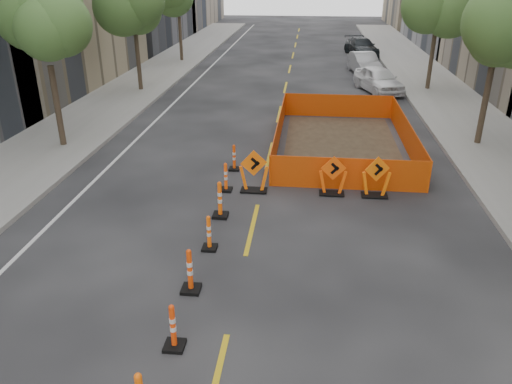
# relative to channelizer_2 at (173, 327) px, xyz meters

# --- Properties ---
(ground_plane) EXTENTS (140.00, 140.00, 0.00)m
(ground_plane) POSITION_rel_channelizer_2_xyz_m (0.95, 0.96, -0.50)
(ground_plane) COLOR black
(sidewalk_left) EXTENTS (4.00, 90.00, 0.15)m
(sidewalk_left) POSITION_rel_channelizer_2_xyz_m (-8.05, 12.96, -0.43)
(sidewalk_left) COLOR gray
(sidewalk_left) RESTS_ON ground
(sidewalk_right) EXTENTS (4.00, 90.00, 0.15)m
(sidewalk_right) POSITION_rel_channelizer_2_xyz_m (9.95, 12.96, -0.43)
(sidewalk_right) COLOR gray
(sidewalk_right) RESTS_ON ground
(tree_l_b) EXTENTS (2.80, 2.80, 5.95)m
(tree_l_b) POSITION_rel_channelizer_2_xyz_m (-7.45, 10.96, 4.02)
(tree_l_b) COLOR #382B1E
(tree_l_b) RESTS_ON ground
(tree_l_c) EXTENTS (2.80, 2.80, 5.95)m
(tree_l_c) POSITION_rel_channelizer_2_xyz_m (-7.45, 20.96, 4.02)
(tree_l_c) COLOR #382B1E
(tree_l_c) RESTS_ON ground
(tree_r_b) EXTENTS (2.80, 2.80, 5.95)m
(tree_r_b) POSITION_rel_channelizer_2_xyz_m (9.35, 12.96, 4.02)
(tree_r_b) COLOR #382B1E
(tree_r_b) RESTS_ON ground
(tree_r_c) EXTENTS (2.80, 2.80, 5.95)m
(tree_r_c) POSITION_rel_channelizer_2_xyz_m (9.35, 22.96, 4.02)
(tree_r_c) COLOR #382B1E
(tree_r_c) RESTS_ON ground
(channelizer_2) EXTENTS (0.40, 0.40, 1.01)m
(channelizer_2) POSITION_rel_channelizer_2_xyz_m (0.00, 0.00, 0.00)
(channelizer_2) COLOR #E33A09
(channelizer_2) RESTS_ON ground
(channelizer_3) EXTENTS (0.43, 0.43, 1.09)m
(channelizer_3) POSITION_rel_channelizer_2_xyz_m (-0.10, 1.86, 0.04)
(channelizer_3) COLOR #DD3D09
(channelizer_3) RESTS_ON ground
(channelizer_4) EXTENTS (0.38, 0.38, 0.97)m
(channelizer_4) POSITION_rel_channelizer_2_xyz_m (-0.03, 3.71, -0.02)
(channelizer_4) COLOR #F7590A
(channelizer_4) RESTS_ON ground
(channelizer_5) EXTENTS (0.44, 0.44, 1.12)m
(channelizer_5) POSITION_rel_channelizer_2_xyz_m (-0.06, 5.57, 0.06)
(channelizer_5) COLOR #F8570A
(channelizer_5) RESTS_ON ground
(channelizer_6) EXTENTS (0.39, 0.39, 0.98)m
(channelizer_6) POSITION_rel_channelizer_2_xyz_m (-0.19, 7.43, -0.01)
(channelizer_6) COLOR #FF4E0A
(channelizer_6) RESTS_ON ground
(channelizer_7) EXTENTS (0.38, 0.38, 0.96)m
(channelizer_7) POSITION_rel_channelizer_2_xyz_m (-0.19, 9.29, -0.02)
(channelizer_7) COLOR #D64109
(channelizer_7) RESTS_ON ground
(chevron_sign_left) EXTENTS (1.08, 0.82, 1.44)m
(chevron_sign_left) POSITION_rel_channelizer_2_xyz_m (0.73, 7.48, 0.22)
(chevron_sign_left) COLOR #FE640A
(chevron_sign_left) RESTS_ON ground
(chevron_sign_center) EXTENTS (0.94, 0.63, 1.33)m
(chevron_sign_center) POSITION_rel_channelizer_2_xyz_m (3.26, 7.50, 0.16)
(chevron_sign_center) COLOR #F9530A
(chevron_sign_center) RESTS_ON ground
(chevron_sign_right) EXTENTS (1.04, 0.80, 1.38)m
(chevron_sign_right) POSITION_rel_channelizer_2_xyz_m (4.62, 7.49, 0.18)
(chevron_sign_right) COLOR orange
(chevron_sign_right) RESTS_ON ground
(safety_fence) EXTENTS (5.19, 8.81, 1.10)m
(safety_fence) POSITION_rel_channelizer_2_xyz_m (3.81, 12.36, 0.05)
(safety_fence) COLOR #FD5B0D
(safety_fence) RESTS_ON ground
(parked_car_near) EXTENTS (2.96, 4.60, 1.46)m
(parked_car_near) POSITION_rel_channelizer_2_xyz_m (6.40, 22.35, 0.23)
(parked_car_near) COLOR white
(parked_car_near) RESTS_ON ground
(parked_car_mid) EXTENTS (2.16, 4.43, 1.40)m
(parked_car_mid) POSITION_rel_channelizer_2_xyz_m (6.06, 27.83, 0.20)
(parked_car_mid) COLOR #9F9FA4
(parked_car_mid) RESTS_ON ground
(parked_car_far) EXTENTS (2.88, 5.07, 1.39)m
(parked_car_far) POSITION_rel_channelizer_2_xyz_m (6.52, 35.52, 0.19)
(parked_car_far) COLOR black
(parked_car_far) RESTS_ON ground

